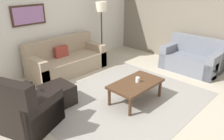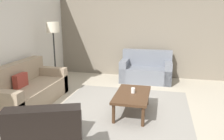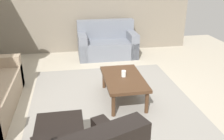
{
  "view_description": "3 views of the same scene",
  "coord_description": "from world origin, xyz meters",
  "px_view_note": "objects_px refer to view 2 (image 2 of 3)",
  "views": [
    {
      "loc": [
        -2.96,
        -2.53,
        2.3
      ],
      "look_at": [
        -0.16,
        0.16,
        0.66
      ],
      "focal_mm": 34.85,
      "sensor_mm": 36.0,
      "label": 1
    },
    {
      "loc": [
        -3.91,
        -0.75,
        1.89
      ],
      "look_at": [
        0.09,
        0.18,
        0.87
      ],
      "focal_mm": 35.81,
      "sensor_mm": 36.0,
      "label": 2
    },
    {
      "loc": [
        -3.51,
        0.63,
        2.08
      ],
      "look_at": [
        -0.06,
        0.02,
        0.64
      ],
      "focal_mm": 39.66,
      "sensor_mm": 36.0,
      "label": 3
    }
  ],
  "objects_px": {
    "couch_loveseat": "(146,71)",
    "cup": "(133,90)",
    "couch_main": "(25,91)",
    "coffee_table": "(132,96)",
    "ottoman": "(57,126)",
    "lamp_standing": "(53,34)"
  },
  "relations": [
    {
      "from": "coffee_table",
      "to": "cup",
      "type": "bearing_deg",
      "value": -15.34
    },
    {
      "from": "couch_main",
      "to": "coffee_table",
      "type": "height_order",
      "value": "couch_main"
    },
    {
      "from": "couch_main",
      "to": "couch_loveseat",
      "type": "xyz_separation_m",
      "value": [
        2.4,
        -2.39,
        0.0
      ]
    },
    {
      "from": "ottoman",
      "to": "coffee_table",
      "type": "relative_size",
      "value": 0.51
    },
    {
      "from": "couch_main",
      "to": "couch_loveseat",
      "type": "relative_size",
      "value": 1.39
    },
    {
      "from": "ottoman",
      "to": "lamp_standing",
      "type": "height_order",
      "value": "lamp_standing"
    },
    {
      "from": "couch_loveseat",
      "to": "lamp_standing",
      "type": "bearing_deg",
      "value": 116.27
    },
    {
      "from": "cup",
      "to": "lamp_standing",
      "type": "bearing_deg",
      "value": 62.41
    },
    {
      "from": "couch_loveseat",
      "to": "lamp_standing",
      "type": "height_order",
      "value": "lamp_standing"
    },
    {
      "from": "coffee_table",
      "to": "ottoman",
      "type": "bearing_deg",
      "value": 138.43
    },
    {
      "from": "couch_main",
      "to": "lamp_standing",
      "type": "height_order",
      "value": "lamp_standing"
    },
    {
      "from": "coffee_table",
      "to": "couch_loveseat",
      "type": "bearing_deg",
      "value": -1.98
    },
    {
      "from": "couch_loveseat",
      "to": "ottoman",
      "type": "xyz_separation_m",
      "value": [
        -3.49,
        1.11,
        -0.1
      ]
    },
    {
      "from": "couch_main",
      "to": "lamp_standing",
      "type": "bearing_deg",
      "value": -4.04
    },
    {
      "from": "lamp_standing",
      "to": "couch_main",
      "type": "bearing_deg",
      "value": 175.96
    },
    {
      "from": "ottoman",
      "to": "couch_loveseat",
      "type": "bearing_deg",
      "value": -17.58
    },
    {
      "from": "coffee_table",
      "to": "cup",
      "type": "xyz_separation_m",
      "value": [
        0.03,
        -0.01,
        0.1
      ]
    },
    {
      "from": "couch_main",
      "to": "lamp_standing",
      "type": "distance_m",
      "value": 1.68
    },
    {
      "from": "couch_loveseat",
      "to": "cup",
      "type": "relative_size",
      "value": 13.99
    },
    {
      "from": "cup",
      "to": "lamp_standing",
      "type": "height_order",
      "value": "lamp_standing"
    },
    {
      "from": "coffee_table",
      "to": "cup",
      "type": "distance_m",
      "value": 0.11
    },
    {
      "from": "ottoman",
      "to": "coffee_table",
      "type": "xyz_separation_m",
      "value": [
        1.16,
        -1.03,
        0.16
      ]
    }
  ]
}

